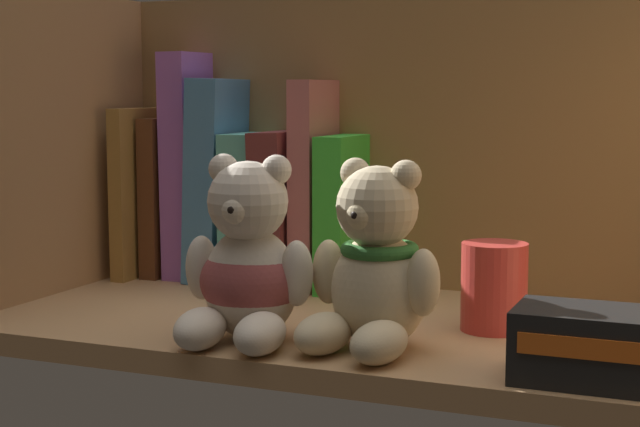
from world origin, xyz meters
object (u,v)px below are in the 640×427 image
at_px(book_7, 349,211).
at_px(book_0, 152,190).
at_px(book_2, 193,165).
at_px(book_4, 258,207).
at_px(pillar_candle, 494,287).
at_px(book_5, 291,207).
at_px(book_3, 224,179).
at_px(book_1, 170,196).
at_px(teddy_bear_larger, 248,268).
at_px(teddy_bear_smaller, 375,269).
at_px(book_6, 321,183).
at_px(small_product_box, 591,346).

bearing_deg(book_7, book_0, 180.00).
relative_size(book_2, book_4, 1.54).
bearing_deg(pillar_candle, book_5, 151.92).
bearing_deg(book_3, book_0, 180.00).
bearing_deg(book_4, book_7, 0.00).
relative_size(book_2, pillar_candle, 3.23).
bearing_deg(book_7, book_3, 180.00).
distance_m(book_0, book_1, 0.02).
bearing_deg(book_5, book_3, 180.00).
relative_size(book_3, teddy_bear_larger, 1.41).
height_order(book_1, teddy_bear_smaller, book_1).
relative_size(book_6, teddy_bear_smaller, 1.42).
relative_size(book_5, small_product_box, 1.54).
xyz_separation_m(book_1, teddy_bear_smaller, (0.32, -0.23, -0.02)).
xyz_separation_m(book_0, pillar_candle, (0.42, -0.13, -0.05)).
bearing_deg(book_6, book_0, 180.00).
bearing_deg(book_4, book_0, 180.00).
bearing_deg(teddy_bear_smaller, teddy_bear_larger, -172.53).
distance_m(book_2, pillar_candle, 0.39).
bearing_deg(book_2, teddy_bear_smaller, -38.12).
relative_size(book_1, book_3, 0.80).
height_order(book_2, pillar_candle, book_2).
xyz_separation_m(book_1, book_4, (0.11, 0.00, -0.01)).
bearing_deg(book_2, teddy_bear_larger, -52.29).
xyz_separation_m(book_3, book_5, (0.08, 0.00, -0.03)).
bearing_deg(book_1, book_4, 0.00).
xyz_separation_m(book_4, teddy_bear_larger, (0.11, -0.24, -0.02)).
bearing_deg(book_1, book_6, 0.00).
bearing_deg(book_6, book_2, 180.00).
distance_m(book_1, teddy_bear_smaller, 0.39).
distance_m(book_5, small_product_box, 0.43).
xyz_separation_m(book_2, teddy_bear_smaller, (0.29, -0.23, -0.06)).
relative_size(book_1, pillar_candle, 2.30).
height_order(book_4, book_6, book_6).
relative_size(book_0, book_5, 1.14).
xyz_separation_m(book_3, book_6, (0.11, 0.00, -0.00)).
relative_size(book_1, book_4, 1.09).
relative_size(book_1, book_7, 1.09).
relative_size(book_5, book_6, 0.76).
bearing_deg(small_product_box, book_1, 152.45).
height_order(book_2, book_7, book_2).
bearing_deg(book_4, book_2, 180.00).
bearing_deg(teddy_bear_smaller, book_5, 127.20).
height_order(book_4, small_product_box, book_4).
distance_m(book_2, teddy_bear_smaller, 0.37).
distance_m(book_3, book_5, 0.08).
bearing_deg(book_0, book_7, 0.00).
height_order(book_3, teddy_bear_smaller, book_3).
relative_size(book_3, book_5, 1.34).
bearing_deg(book_2, book_7, 0.00).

